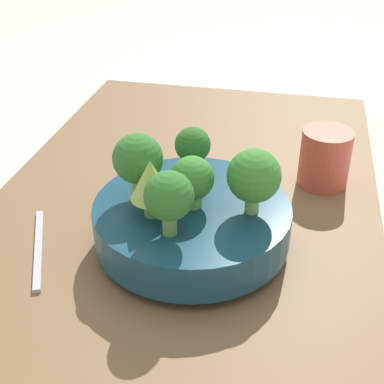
{
  "coord_description": "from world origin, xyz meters",
  "views": [
    {
      "loc": [
        0.59,
        0.16,
        0.5
      ],
      "look_at": [
        0.01,
        0.04,
        0.13
      ],
      "focal_mm": 50.0,
      "sensor_mm": 36.0,
      "label": 1
    }
  ],
  "objects": [
    {
      "name": "broccoli_floret_back",
      "position": [
        0.01,
        0.12,
        0.16
      ],
      "size": [
        0.07,
        0.07,
        0.09
      ],
      "color": "#7AB256",
      "rests_on": "bowl"
    },
    {
      "name": "table",
      "position": [
        0.0,
        0.0,
        0.02
      ],
      "size": [
        1.16,
        0.6,
        0.04
      ],
      "color": "brown",
      "rests_on": "ground_plane"
    },
    {
      "name": "broccoli_floret_front",
      "position": [
        0.01,
        -0.04,
        0.17
      ],
      "size": [
        0.07,
        0.07,
        0.09
      ],
      "color": "#7AB256",
      "rests_on": "bowl"
    },
    {
      "name": "cup",
      "position": [
        -0.19,
        0.21,
        0.09
      ],
      "size": [
        0.08,
        0.08,
        0.09
      ],
      "color": "#C64C38",
      "rests_on": "table"
    },
    {
      "name": "ground_plane",
      "position": [
        0.0,
        0.0,
        0.0
      ],
      "size": [
        6.0,
        6.0,
        0.0
      ],
      "primitive_type": "plane",
      "color": "beige"
    },
    {
      "name": "fork",
      "position": [
        0.07,
        -0.17,
        0.04
      ],
      "size": [
        0.17,
        0.08,
        0.01
      ],
      "color": "#B2B2B7",
      "rests_on": "table"
    },
    {
      "name": "romanesco_piece_near",
      "position": [
        0.05,
        -0.01,
        0.16
      ],
      "size": [
        0.05,
        0.05,
        0.08
      ],
      "color": "#609347",
      "rests_on": "bowl"
    },
    {
      "name": "bowl",
      "position": [
        0.01,
        0.04,
        0.08
      ],
      "size": [
        0.27,
        0.27,
        0.07
      ],
      "color": "navy",
      "rests_on": "table"
    },
    {
      "name": "broccoli_floret_center",
      "position": [
        0.01,
        0.04,
        0.15
      ],
      "size": [
        0.06,
        0.06,
        0.07
      ],
      "color": "#7AB256",
      "rests_on": "bowl"
    },
    {
      "name": "broccoli_floret_left",
      "position": [
        -0.06,
        0.02,
        0.15
      ],
      "size": [
        0.05,
        0.05,
        0.07
      ],
      "color": "#6BA34C",
      "rests_on": "bowl"
    },
    {
      "name": "broccoli_floret_right",
      "position": [
        0.08,
        0.02,
        0.16
      ],
      "size": [
        0.06,
        0.06,
        0.09
      ],
      "color": "#609347",
      "rests_on": "bowl"
    }
  ]
}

